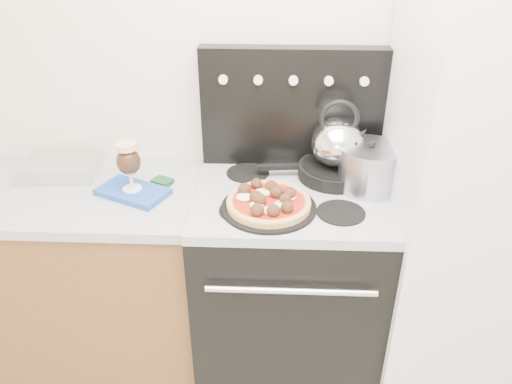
# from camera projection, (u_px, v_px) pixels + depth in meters

# --- Properties ---
(room_shell) EXTENTS (3.52, 3.01, 2.52)m
(room_shell) POSITION_uv_depth(u_px,v_px,m) (266.00, 263.00, 1.04)
(room_shell) COLOR beige
(room_shell) RESTS_ON ground
(base_cabinet) EXTENTS (1.45, 0.60, 0.86)m
(base_cabinet) POSITION_uv_depth(u_px,v_px,m) (45.00, 277.00, 2.27)
(base_cabinet) COLOR brown
(base_cabinet) RESTS_ON ground
(countertop) EXTENTS (1.48, 0.63, 0.04)m
(countertop) POSITION_uv_depth(u_px,v_px,m) (22.00, 192.00, 2.05)
(countertop) COLOR #AEAEAE
(countertop) RESTS_ON base_cabinet
(stove_body) EXTENTS (0.76, 0.65, 0.88)m
(stove_body) POSITION_uv_depth(u_px,v_px,m) (287.00, 286.00, 2.21)
(stove_body) COLOR black
(stove_body) RESTS_ON ground
(cooktop) EXTENTS (0.76, 0.65, 0.04)m
(cooktop) POSITION_uv_depth(u_px,v_px,m) (291.00, 196.00, 1.98)
(cooktop) COLOR #ADADB2
(cooktop) RESTS_ON stove_body
(backguard) EXTENTS (0.76, 0.08, 0.50)m
(backguard) POSITION_uv_depth(u_px,v_px,m) (292.00, 107.00, 2.08)
(backguard) COLOR black
(backguard) RESTS_ON cooktop
(fridge) EXTENTS (0.64, 0.68, 1.90)m
(fridge) POSITION_uv_depth(u_px,v_px,m) (475.00, 192.00, 1.90)
(fridge) COLOR silver
(fridge) RESTS_ON ground
(foil_sheet) EXTENTS (0.33, 0.25, 0.06)m
(foil_sheet) POSITION_uv_depth(u_px,v_px,m) (61.00, 167.00, 2.13)
(foil_sheet) COLOR white
(foil_sheet) RESTS_ON countertop
(oven_mitt) EXTENTS (0.32, 0.26, 0.02)m
(oven_mitt) POSITION_uv_depth(u_px,v_px,m) (133.00, 192.00, 1.99)
(oven_mitt) COLOR #1F4BAA
(oven_mitt) RESTS_ON countertop
(beer_glass) EXTENTS (0.10, 0.10, 0.20)m
(beer_glass) POSITION_uv_depth(u_px,v_px,m) (129.00, 166.00, 1.93)
(beer_glass) COLOR black
(beer_glass) RESTS_ON oven_mitt
(pizza_pan) EXTENTS (0.40, 0.40, 0.01)m
(pizza_pan) POSITION_uv_depth(u_px,v_px,m) (269.00, 207.00, 1.86)
(pizza_pan) COLOR black
(pizza_pan) RESTS_ON cooktop
(pizza) EXTENTS (0.40, 0.40, 0.04)m
(pizza) POSITION_uv_depth(u_px,v_px,m) (269.00, 201.00, 1.84)
(pizza) COLOR tan
(pizza) RESTS_ON pizza_pan
(skillet) EXTENTS (0.33, 0.33, 0.05)m
(skillet) POSITION_uv_depth(u_px,v_px,m) (335.00, 171.00, 2.06)
(skillet) COLOR black
(skillet) RESTS_ON cooktop
(tea_kettle) EXTENTS (0.23, 0.23, 0.24)m
(tea_kettle) POSITION_uv_depth(u_px,v_px,m) (338.00, 139.00, 1.99)
(tea_kettle) COLOR white
(tea_kettle) RESTS_ON skillet
(stock_pot) EXTENTS (0.30, 0.30, 0.17)m
(stock_pot) POSITION_uv_depth(u_px,v_px,m) (369.00, 169.00, 1.95)
(stock_pot) COLOR #A5A3B6
(stock_pot) RESTS_ON cooktop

